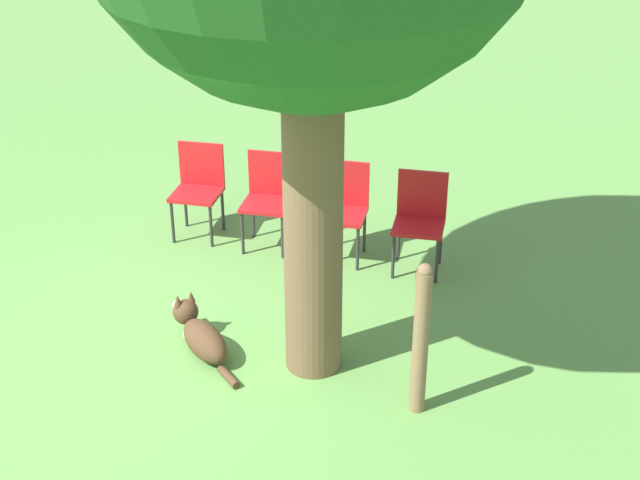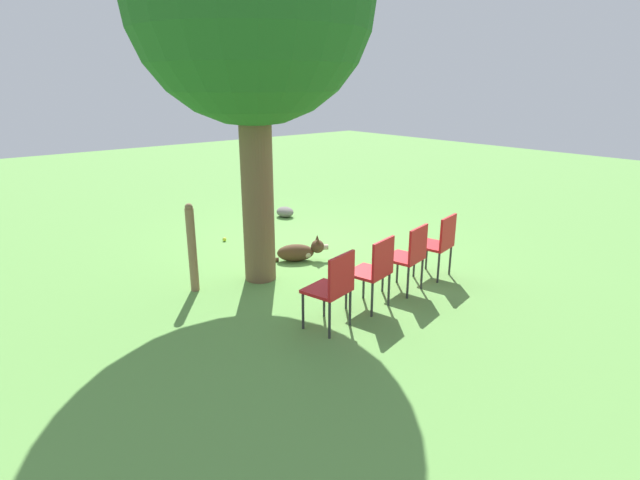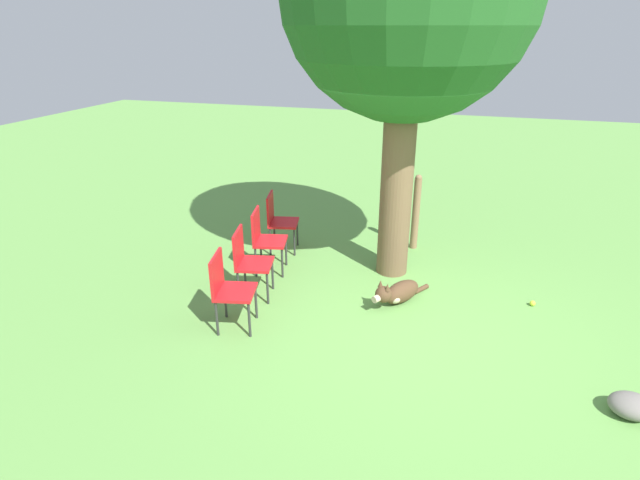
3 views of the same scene
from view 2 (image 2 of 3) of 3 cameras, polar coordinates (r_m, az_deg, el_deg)
name	(u,v)px [view 2 (image 2 of 3)]	position (r m, az deg, el deg)	size (l,w,h in m)	color
ground_plane	(306,254)	(7.87, -1.60, -1.62)	(30.00, 30.00, 0.00)	#609947
oak_tree	(250,1)	(6.54, -7.99, 25.44)	(2.97, 2.97, 5.03)	brown
dog	(300,252)	(7.55, -2.26, -1.34)	(0.63, 0.88, 0.38)	#513823
fence_post	(192,247)	(6.54, -14.42, -0.83)	(0.11, 0.11, 1.16)	#846647
red_chair_0	(439,242)	(6.99, 13.48, -0.17)	(0.50, 0.52, 0.89)	red
red_chair_1	(409,254)	(6.41, 10.18, -1.57)	(0.50, 0.52, 0.89)	red
red_chair_2	(374,268)	(5.86, 6.23, -3.24)	(0.50, 0.52, 0.89)	red
red_chair_3	(333,285)	(5.35, 1.49, -5.21)	(0.50, 0.52, 0.89)	red
tennis_ball	(224,239)	(8.65, -10.86, 0.07)	(0.07, 0.07, 0.07)	#CCE033
garden_rock	(285,212)	(10.06, -4.02, 3.22)	(0.38, 0.32, 0.20)	slate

